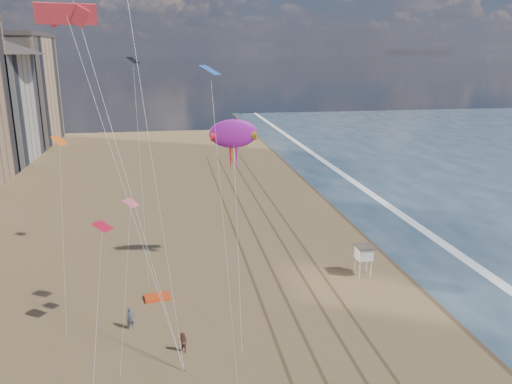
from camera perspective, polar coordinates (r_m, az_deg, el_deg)
wet_sand at (r=69.04m, az=14.57°, el=-3.75°), size 260.00×260.00×0.00m
foam at (r=70.83m, az=17.68°, el=-3.50°), size 260.00×260.00×0.00m
tracks at (r=55.15m, az=2.95°, el=-8.25°), size 7.68×120.00×0.01m
lifeguard_stand at (r=52.63m, az=12.24°, el=-6.81°), size 1.83×1.83×3.30m
grounded_kite at (r=48.87m, az=-11.22°, el=-11.70°), size 2.54×1.85×0.26m
show_kite at (r=50.56m, az=-2.61°, el=6.64°), size 4.69×8.59×21.02m
kite_flyer_a at (r=44.16m, az=-14.15°, el=-13.80°), size 0.81×0.63×1.95m
kite_flyer_b at (r=40.41m, az=-8.35°, el=-16.67°), size 1.02×1.03×1.68m
small_kites at (r=42.91m, az=-14.92°, el=5.99°), size 14.83×19.27×12.72m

